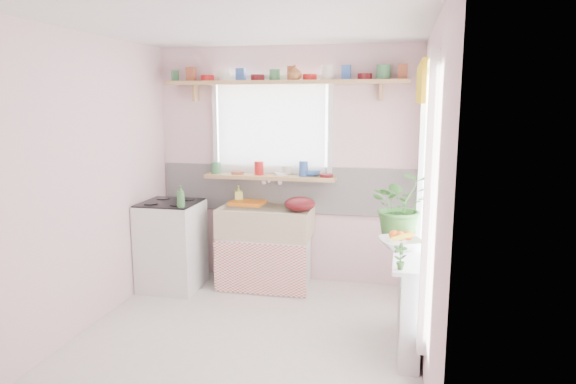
# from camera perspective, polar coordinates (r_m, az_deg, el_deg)

# --- Properties ---
(room) EXTENTS (3.20, 3.20, 3.20)m
(room) POSITION_cam_1_polar(r_m,az_deg,el_deg) (4.64, 5.81, 3.05)
(room) COLOR white
(room) RESTS_ON ground
(sink_unit) EXTENTS (0.95, 0.65, 1.11)m
(sink_unit) POSITION_cam_1_polar(r_m,az_deg,el_deg) (5.40, -2.46, -6.07)
(sink_unit) COLOR white
(sink_unit) RESTS_ON ground
(cooker) EXTENTS (0.58, 0.58, 0.93)m
(cooker) POSITION_cam_1_polar(r_m,az_deg,el_deg) (5.49, -12.80, -5.75)
(cooker) COLOR white
(cooker) RESTS_ON ground
(radiator_ledge) EXTENTS (0.22, 0.95, 0.78)m
(radiator_ledge) POSITION_cam_1_polar(r_m,az_deg,el_deg) (4.22, 13.34, -11.60)
(radiator_ledge) COLOR white
(radiator_ledge) RESTS_ON ground
(windowsill) EXTENTS (1.40, 0.22, 0.04)m
(windowsill) POSITION_cam_1_polar(r_m,az_deg,el_deg) (5.43, -2.01, 1.67)
(windowsill) COLOR tan
(windowsill) RESTS_ON room
(pine_shelf) EXTENTS (2.52, 0.24, 0.04)m
(pine_shelf) POSITION_cam_1_polar(r_m,az_deg,el_deg) (5.33, -0.51, 12.09)
(pine_shelf) COLOR tan
(pine_shelf) RESTS_ON room
(shelf_crockery) EXTENTS (2.47, 0.11, 0.12)m
(shelf_crockery) POSITION_cam_1_polar(r_m,az_deg,el_deg) (5.33, -0.51, 12.89)
(shelf_crockery) COLOR #3F7F4C
(shelf_crockery) RESTS_ON pine_shelf
(sill_crockery) EXTENTS (1.35, 0.11, 0.12)m
(sill_crockery) POSITION_cam_1_polar(r_m,az_deg,el_deg) (5.43, -2.53, 2.46)
(sill_crockery) COLOR #3F7F4C
(sill_crockery) RESTS_ON windowsill
(dish_tray) EXTENTS (0.36, 0.28, 0.03)m
(dish_tray) POSITION_cam_1_polar(r_m,az_deg,el_deg) (5.46, -4.54, -1.20)
(dish_tray) COLOR orange
(dish_tray) RESTS_ON sink_unit
(colander) EXTENTS (0.38, 0.38, 0.14)m
(colander) POSITION_cam_1_polar(r_m,az_deg,el_deg) (5.12, 1.32, -1.33)
(colander) COLOR #560E14
(colander) RESTS_ON sink_unit
(jade_plant) EXTENTS (0.65, 0.60, 0.59)m
(jade_plant) POSITION_cam_1_polar(r_m,az_deg,el_deg) (4.41, 12.47, -1.45)
(jade_plant) COLOR #376E2C
(jade_plant) RESTS_ON radiator_ledge
(fruit_bowl) EXTENTS (0.41, 0.41, 0.08)m
(fruit_bowl) POSITION_cam_1_polar(r_m,az_deg,el_deg) (4.20, 12.34, -5.61)
(fruit_bowl) COLOR white
(fruit_bowl) RESTS_ON radiator_ledge
(herb_pot) EXTENTS (0.11, 0.08, 0.19)m
(herb_pot) POSITION_cam_1_polar(r_m,az_deg,el_deg) (3.68, 12.36, -7.01)
(herb_pot) COLOR #366D2B
(herb_pot) RESTS_ON radiator_ledge
(soap_bottle_sink) EXTENTS (0.11, 0.11, 0.18)m
(soap_bottle_sink) POSITION_cam_1_polar(r_m,az_deg,el_deg) (5.58, -5.50, -0.21)
(soap_bottle_sink) COLOR #F5FE70
(soap_bottle_sink) RESTS_ON sink_unit
(sill_cup) EXTENTS (0.13, 0.13, 0.09)m
(sill_cup) POSITION_cam_1_polar(r_m,az_deg,el_deg) (5.43, -0.05, 2.39)
(sill_cup) COLOR beige
(sill_cup) RESTS_ON windowsill
(sill_bowl) EXTENTS (0.25, 0.25, 0.07)m
(sill_bowl) POSITION_cam_1_polar(r_m,az_deg,el_deg) (5.39, 2.51, 2.18)
(sill_bowl) COLOR #3560AC
(sill_bowl) RESTS_ON windowsill
(shelf_vase) EXTENTS (0.15, 0.15, 0.15)m
(shelf_vase) POSITION_cam_1_polar(r_m,az_deg,el_deg) (5.24, 0.77, 13.14)
(shelf_vase) COLOR #9B5D2F
(shelf_vase) RESTS_ON pine_shelf
(cooker_bottle) EXTENTS (0.10, 0.10, 0.22)m
(cooker_bottle) POSITION_cam_1_polar(r_m,az_deg,el_deg) (5.08, -11.84, -0.47)
(cooker_bottle) COLOR #3D7A3E
(cooker_bottle) RESTS_ON cooker
(fruit) EXTENTS (0.20, 0.14, 0.10)m
(fruit) POSITION_cam_1_polar(r_m,az_deg,el_deg) (4.19, 12.45, -4.77)
(fruit) COLOR #FF5D15
(fruit) RESTS_ON fruit_bowl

